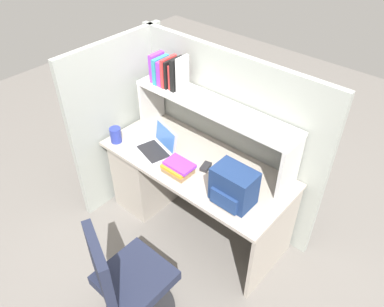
# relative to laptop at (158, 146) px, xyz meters

# --- Properties ---
(ground_plane) EXTENTS (8.00, 8.00, 0.00)m
(ground_plane) POSITION_rel_laptop_xyz_m (0.33, 0.10, -0.78)
(ground_plane) COLOR slate
(desk) EXTENTS (1.60, 0.70, 0.73)m
(desk) POSITION_rel_laptop_xyz_m (-0.06, 0.10, -0.38)
(desk) COLOR #AAA093
(desk) RESTS_ON ground_plane
(cubicle_partition_rear) EXTENTS (1.84, 0.05, 1.55)m
(cubicle_partition_rear) POSITION_rel_laptop_xyz_m (0.33, 0.48, -0.01)
(cubicle_partition_rear) COLOR #939991
(cubicle_partition_rear) RESTS_ON ground_plane
(cubicle_partition_left) EXTENTS (0.05, 1.06, 1.55)m
(cubicle_partition_left) POSITION_rel_laptop_xyz_m (-0.52, 0.05, -0.01)
(cubicle_partition_left) COLOR #939991
(cubicle_partition_left) RESTS_ON ground_plane
(overhead_hutch) EXTENTS (1.44, 0.28, 0.45)m
(overhead_hutch) POSITION_rel_laptop_xyz_m (0.33, 0.30, 0.30)
(overhead_hutch) COLOR beige
(overhead_hutch) RESTS_ON desk
(reference_books_on_shelf) EXTENTS (0.31, 0.18, 0.29)m
(reference_books_on_shelf) POSITION_rel_laptop_xyz_m (-0.14, 0.29, 0.52)
(reference_books_on_shelf) COLOR purple
(reference_books_on_shelf) RESTS_ON overhead_hutch
(laptop) EXTENTS (0.36, 0.32, 0.22)m
(laptop) POSITION_rel_laptop_xyz_m (0.00, 0.00, 0.00)
(laptop) COLOR #B7BABF
(laptop) RESTS_ON desk
(backpack) EXTENTS (0.30, 0.23, 0.28)m
(backpack) POSITION_rel_laptop_xyz_m (0.80, -0.06, 0.08)
(backpack) COLOR navy
(backpack) RESTS_ON desk
(computer_mouse) EXTENTS (0.08, 0.12, 0.03)m
(computer_mouse) POSITION_rel_laptop_xyz_m (0.44, 0.09, -0.03)
(computer_mouse) COLOR #262628
(computer_mouse) RESTS_ON desk
(paper_cup) EXTENTS (0.08, 0.08, 0.09)m
(paper_cup) POSITION_rel_laptop_xyz_m (0.57, 0.04, -0.00)
(paper_cup) COLOR white
(paper_cup) RESTS_ON desk
(snack_canister) EXTENTS (0.10, 0.10, 0.14)m
(snack_canister) POSITION_rel_laptop_xyz_m (-0.37, -0.14, 0.02)
(snack_canister) COLOR navy
(snack_canister) RESTS_ON desk
(desk_book_stack) EXTENTS (0.23, 0.17, 0.09)m
(desk_book_stack) POSITION_rel_laptop_xyz_m (0.30, -0.08, -0.01)
(desk_book_stack) COLOR olive
(desk_book_stack) RESTS_ON desk
(office_chair) EXTENTS (0.53, 0.55, 0.93)m
(office_chair) POSITION_rel_laptop_xyz_m (0.57, -0.88, -0.39)
(office_chair) COLOR black
(office_chair) RESTS_ON ground_plane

